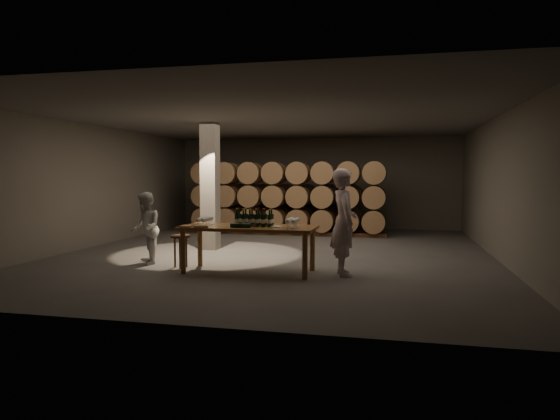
% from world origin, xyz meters
% --- Properties ---
extents(room, '(12.00, 12.00, 12.00)m').
position_xyz_m(room, '(-1.80, 0.20, 1.60)').
color(room, '#524F4C').
rests_on(room, ground).
extents(tasting_table, '(2.60, 1.10, 0.90)m').
position_xyz_m(tasting_table, '(0.00, -2.50, 0.80)').
color(tasting_table, brown).
rests_on(tasting_table, ground).
extents(barrel_stack_back, '(5.48, 0.95, 1.57)m').
position_xyz_m(barrel_stack_back, '(-0.96, 5.20, 0.83)').
color(barrel_stack_back, brown).
rests_on(barrel_stack_back, ground).
extents(barrel_stack_front, '(6.26, 0.95, 2.31)m').
position_xyz_m(barrel_stack_front, '(-0.57, 3.80, 1.20)').
color(barrel_stack_front, brown).
rests_on(barrel_stack_front, ground).
extents(bottle_cluster, '(0.74, 0.24, 0.35)m').
position_xyz_m(bottle_cluster, '(0.11, -2.51, 1.02)').
color(bottle_cluster, black).
rests_on(bottle_cluster, tasting_table).
extents(lying_bottles, '(0.48, 0.08, 0.08)m').
position_xyz_m(lying_bottles, '(-0.06, -2.80, 0.94)').
color(lying_bottles, black).
rests_on(lying_bottles, tasting_table).
extents(glass_cluster_left, '(0.19, 0.52, 0.17)m').
position_xyz_m(glass_cluster_left, '(-0.86, -2.61, 1.02)').
color(glass_cluster_left, silver).
rests_on(glass_cluster_left, tasting_table).
extents(glass_cluster_right, '(0.20, 0.53, 0.18)m').
position_xyz_m(glass_cluster_right, '(0.88, -2.58, 1.03)').
color(glass_cluster_right, silver).
rests_on(glass_cluster_right, tasting_table).
extents(plate, '(0.26, 0.26, 0.01)m').
position_xyz_m(plate, '(0.54, -2.51, 0.91)').
color(plate, silver).
rests_on(plate, tasting_table).
extents(notebook_near, '(0.31, 0.28, 0.03)m').
position_xyz_m(notebook_near, '(-0.81, -2.90, 0.92)').
color(notebook_near, '#956036').
rests_on(notebook_near, tasting_table).
extents(notebook_corner, '(0.24, 0.29, 0.02)m').
position_xyz_m(notebook_corner, '(-1.13, -2.87, 0.91)').
color(notebook_corner, '#956036').
rests_on(notebook_corner, tasting_table).
extents(pen, '(0.14, 0.02, 0.01)m').
position_xyz_m(pen, '(-0.75, -2.92, 0.91)').
color(pen, black).
rests_on(pen, tasting_table).
extents(stool, '(0.40, 0.40, 0.67)m').
position_xyz_m(stool, '(-1.49, -2.36, 0.55)').
color(stool, brown).
rests_on(stool, ground).
extents(person_man, '(0.67, 0.84, 2.01)m').
position_xyz_m(person_man, '(1.83, -2.38, 1.00)').
color(person_man, beige).
rests_on(person_man, ground).
extents(person_woman, '(0.89, 0.94, 1.53)m').
position_xyz_m(person_woman, '(-2.38, -2.13, 0.77)').
color(person_woman, silver).
rests_on(person_woman, ground).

